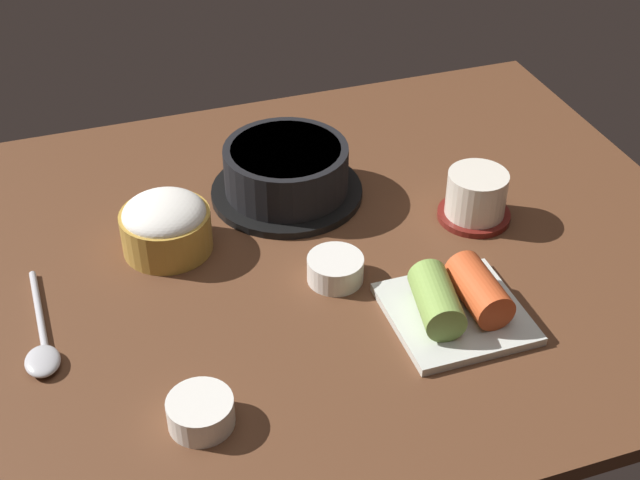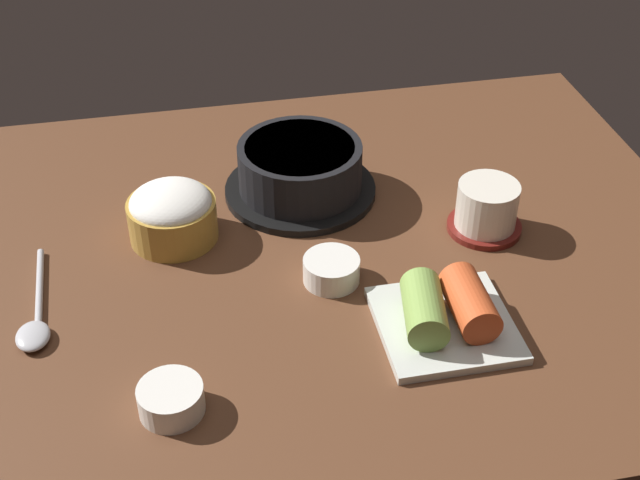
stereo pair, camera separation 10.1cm
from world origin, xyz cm
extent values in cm
cube|color=#56331E|center=(0.00, 0.00, 1.00)|extent=(100.00, 76.00, 2.00)
cylinder|color=black|center=(2.31, 12.36, 2.50)|extent=(19.63, 19.63, 1.00)
cylinder|color=black|center=(2.31, 12.36, 6.04)|extent=(15.90, 15.90, 6.07)
cylinder|color=#D15619|center=(2.31, 12.36, 8.77)|extent=(13.99, 13.99, 0.60)
cylinder|color=#B78C38|center=(-14.44, 6.08, 4.53)|extent=(10.68, 10.68, 5.07)
ellipsoid|color=white|center=(-14.44, 6.08, 7.07)|extent=(9.83, 9.83, 3.74)
cylinder|color=maroon|center=(23.03, 0.45, 2.40)|extent=(9.14, 9.14, 0.80)
cylinder|color=silver|center=(23.03, 0.45, 5.62)|extent=(7.45, 7.45, 5.64)
cylinder|color=#C6D18C|center=(23.03, 0.45, 8.14)|extent=(6.33, 6.33, 0.40)
cylinder|color=white|center=(2.55, -5.81, 3.48)|extent=(6.48, 6.48, 2.97)
cylinder|color=brown|center=(2.55, -5.81, 4.67)|extent=(5.31, 5.31, 0.50)
cube|color=silver|center=(12.74, -16.08, 2.50)|extent=(14.22, 14.22, 1.00)
cylinder|color=#7A9E47|center=(10.26, -16.08, 5.18)|extent=(5.82, 9.17, 4.36)
cylinder|color=#C64C23|center=(15.23, -16.08, 5.18)|extent=(4.42, 8.56, 4.36)
cylinder|color=white|center=(-16.60, -21.87, 3.48)|extent=(6.41, 6.41, 2.96)
cylinder|color=#386B2D|center=(-16.60, -21.87, 4.66)|extent=(5.26, 5.26, 0.50)
cylinder|color=#B7B7BC|center=(-30.02, -1.80, 2.40)|extent=(1.24, 15.17, 0.80)
ellipsoid|color=#B7B7BC|center=(-30.24, -9.37, 2.72)|extent=(3.60, 4.68, 1.26)
camera|label=1|loc=(-23.75, -78.03, 66.07)|focal=48.99mm
camera|label=2|loc=(-14.03, -80.66, 66.07)|focal=48.99mm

